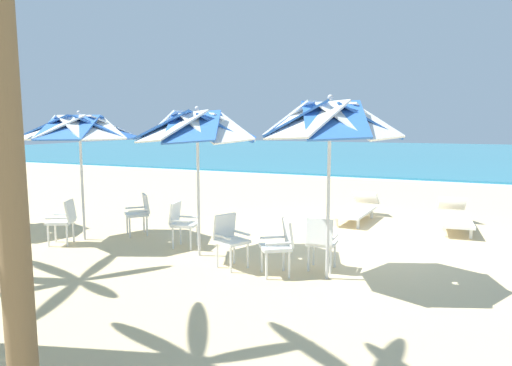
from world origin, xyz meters
name	(u,v)px	position (x,y,z in m)	size (l,w,h in m)	color
ground_plane	(365,239)	(0.00, 0.00, 0.00)	(80.00, 80.00, 0.00)	beige
sea	(438,154)	(0.00, 28.71, 0.05)	(80.00, 36.00, 0.10)	teal
surf_foam	(415,181)	(0.00, 10.41, 0.01)	(80.00, 0.70, 0.01)	white
beach_umbrella_0	(330,122)	(-0.07, -2.68, 2.36)	(2.13, 2.13, 2.75)	silver
plastic_chair_0	(280,244)	(-0.79, -2.80, 0.50)	(0.63, 0.62, 0.87)	white
plastic_chair_1	(321,240)	(-0.27, -2.34, 0.50)	(0.47, 0.49, 0.87)	white
beach_umbrella_1	(197,128)	(-2.49, -2.38, 2.26)	(2.19, 2.19, 2.63)	silver
plastic_chair_2	(230,237)	(-1.68, -2.76, 0.50)	(0.60, 0.58, 0.87)	white
plastic_chair_3	(182,221)	(-3.08, -2.02, 0.50)	(0.53, 0.51, 0.87)	white
beach_umbrella_2	(80,128)	(-5.20, -2.32, 2.24)	(2.32, 2.32, 2.59)	silver
plastic_chair_4	(140,211)	(-4.44, -1.52, 0.50)	(0.63, 0.63, 0.87)	white
plastic_chair_5	(64,219)	(-5.29, -2.75, 0.50)	(0.61, 0.59, 0.87)	white
plastic_chair_7	(7,204)	(-7.77, -2.03, 0.50)	(0.53, 0.50, 0.87)	white
sun_lounger_0	(455,217)	(1.62, 1.74, 0.28)	(0.82, 2.19, 0.62)	white
sun_lounger_1	(357,209)	(-0.55, 1.79, 0.28)	(0.75, 2.18, 0.62)	white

